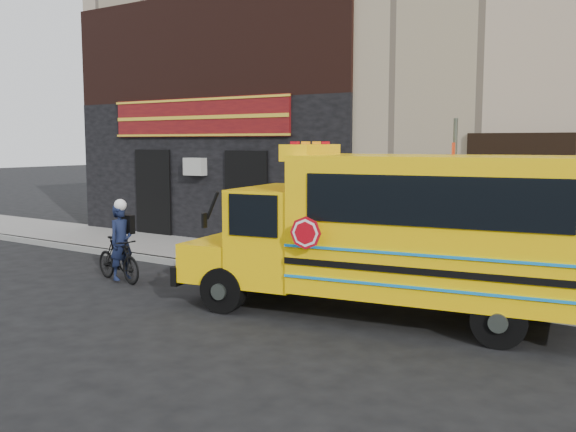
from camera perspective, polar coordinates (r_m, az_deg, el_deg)
The scene contains 8 objects.
ground at distance 11.74m, azimuth -7.57°, elevation -8.06°, with size 120.00×120.00×0.00m, color black.
curb at distance 13.71m, azimuth -0.26°, elevation -5.54°, with size 40.00×0.20×0.15m, color gray.
sidewalk at distance 14.95m, azimuth 3.02°, elevation -4.53°, with size 40.00×3.00×0.15m, color slate.
building at distance 20.62m, azimuth 12.60°, elevation 15.30°, with size 20.00×10.70×12.00m.
school_bus at distance 10.87m, azimuth 9.75°, elevation -1.17°, with size 7.16×3.27×2.92m.
sign_pole at distance 11.69m, azimuth 14.46°, elevation 0.94°, with size 0.08×0.29×3.37m.
bicycle at distance 14.13m, azimuth -14.86°, elevation -3.75°, with size 0.45×1.58×0.95m, color black.
cyclist at distance 14.05m, azimuth -14.59°, elevation -2.44°, with size 0.59×0.38×1.61m, color black.
Camera 1 is at (7.62, -8.42, 2.97)m, focal length 40.00 mm.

